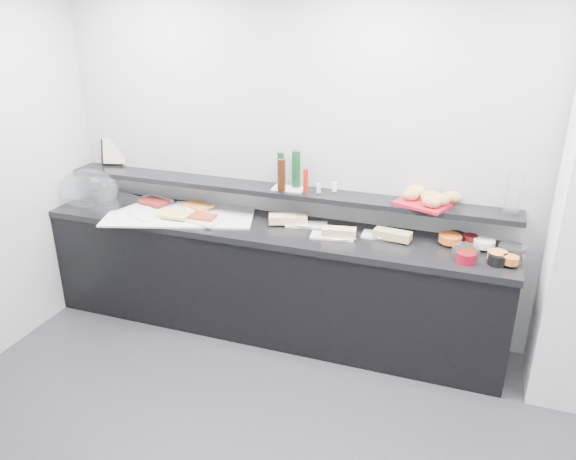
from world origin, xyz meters
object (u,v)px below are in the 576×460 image
(framed_print, at_px, (112,150))
(carafe, at_px, (514,193))
(condiment_tray, at_px, (289,188))
(cloche_base, at_px, (113,201))
(bread_tray, at_px, (422,204))
(sandwich_plate_mid, at_px, (333,236))

(framed_print, distance_m, carafe, 3.28)
(condiment_tray, bearing_deg, cloche_base, -176.25)
(cloche_base, height_order, bread_tray, bread_tray)
(framed_print, relative_size, condiment_tray, 1.06)
(condiment_tray, bearing_deg, bread_tray, -2.86)
(condiment_tray, distance_m, carafe, 1.60)
(framed_print, bearing_deg, cloche_base, -70.70)
(sandwich_plate_mid, height_order, condiment_tray, condiment_tray)
(cloche_base, height_order, sandwich_plate_mid, cloche_base)
(sandwich_plate_mid, relative_size, framed_print, 1.22)
(bread_tray, bearing_deg, sandwich_plate_mid, -140.94)
(framed_print, xyz_separation_m, carafe, (3.27, -0.13, 0.02))
(sandwich_plate_mid, relative_size, bread_tray, 0.89)
(framed_print, height_order, condiment_tray, framed_print)
(cloche_base, xyz_separation_m, condiment_tray, (1.53, 0.14, 0.24))
(carafe, bearing_deg, sandwich_plate_mid, -169.54)
(bread_tray, height_order, carafe, carafe)
(framed_print, height_order, carafe, carafe)
(bread_tray, relative_size, carafe, 1.19)
(bread_tray, bearing_deg, condiment_tray, -160.88)
(sandwich_plate_mid, xyz_separation_m, bread_tray, (0.59, 0.20, 0.25))
(cloche_base, bearing_deg, bread_tray, 18.04)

